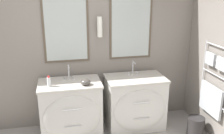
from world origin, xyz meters
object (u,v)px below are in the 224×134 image
object	(u,v)px
toiletry_bottle	(49,82)
amenity_bowl	(85,82)
waste_bin	(196,126)
vanity_right	(135,103)
vanity_left	(71,109)

from	to	relation	value
toiletry_bottle	amenity_bowl	world-z (taller)	toiletry_bottle
amenity_bowl	waste_bin	size ratio (longest dim) A/B	0.50
toiletry_bottle	waste_bin	bearing A→B (deg)	-9.89
vanity_right	amenity_bowl	distance (m)	0.94
vanity_left	amenity_bowl	world-z (taller)	amenity_bowl
amenity_bowl	waste_bin	xyz separation A→B (m)	(1.66, -0.33, -0.75)
vanity_left	waste_bin	xyz separation A→B (m)	(1.88, -0.44, -0.28)
vanity_right	waste_bin	size ratio (longest dim) A/B	3.13
amenity_bowl	waste_bin	world-z (taller)	amenity_bowl
toiletry_bottle	vanity_left	bearing A→B (deg)	11.38
vanity_right	waste_bin	bearing A→B (deg)	-27.25
vanity_left	vanity_right	xyz separation A→B (m)	(1.03, 0.00, 0.00)
vanity_left	amenity_bowl	size ratio (longest dim) A/B	6.27
amenity_bowl	waste_bin	distance (m)	1.85
vanity_left	waste_bin	world-z (taller)	vanity_left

